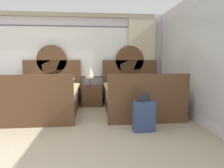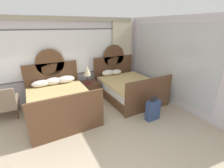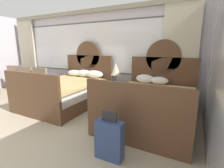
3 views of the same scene
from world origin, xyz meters
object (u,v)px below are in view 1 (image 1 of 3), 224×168
bed_near_window (45,97)px  table_lamp_on_nightstand (90,72)px  book_on_nightstand (88,86)px  suitcase_on_floor (144,116)px  bed_near_mirror (136,96)px  nightstand_between_beds (92,96)px

bed_near_window → table_lamp_on_nightstand: bearing=32.4°
book_on_nightstand → suitcase_on_floor: suitcase_on_floor is taller
bed_near_mirror → suitcase_on_floor: (-0.20, -1.52, -0.08)m
bed_near_mirror → table_lamp_on_nightstand: (-1.21, 0.73, 0.58)m
bed_near_mirror → nightstand_between_beds: size_ratio=3.69×
bed_near_window → bed_near_mirror: size_ratio=1.00×
bed_near_mirror → suitcase_on_floor: size_ratio=3.12×
nightstand_between_beds → table_lamp_on_nightstand: size_ratio=1.04×
book_on_nightstand → suitcase_on_floor: bearing=-63.0°
bed_near_window → book_on_nightstand: (1.07, 0.55, 0.19)m
bed_near_window → table_lamp_on_nightstand: bed_near_window is taller
table_lamp_on_nightstand → suitcase_on_floor: table_lamp_on_nightstand is taller
nightstand_between_beds → suitcase_on_floor: bearing=-66.4°
bed_near_mirror → suitcase_on_floor: 1.54m
table_lamp_on_nightstand → suitcase_on_floor: (1.01, -2.25, -0.66)m
table_lamp_on_nightstand → suitcase_on_floor: bearing=-65.9°
book_on_nightstand → suitcase_on_floor: 2.36m
bed_near_mirror → table_lamp_on_nightstand: 1.52m
bed_near_mirror → nightstand_between_beds: 1.35m
bed_near_window → nightstand_between_beds: size_ratio=3.69×
table_lamp_on_nightstand → nightstand_between_beds: bearing=-48.4°
bed_near_window → book_on_nightstand: bearing=27.3°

